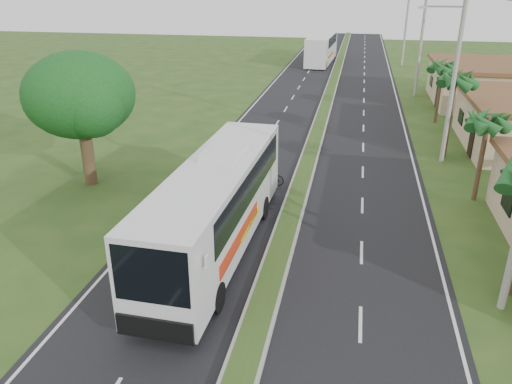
# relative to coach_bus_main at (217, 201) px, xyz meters

# --- Properties ---
(ground) EXTENTS (180.00, 180.00, 0.00)m
(ground) POSITION_rel_coach_bus_main_xyz_m (2.70, -4.05, -2.35)
(ground) COLOR #27481A
(ground) RESTS_ON ground
(road_asphalt) EXTENTS (14.00, 160.00, 0.02)m
(road_asphalt) POSITION_rel_coach_bus_main_xyz_m (2.70, 15.95, -2.34)
(road_asphalt) COLOR black
(road_asphalt) RESTS_ON ground
(median_strip) EXTENTS (1.20, 160.00, 0.18)m
(median_strip) POSITION_rel_coach_bus_main_xyz_m (2.70, 15.95, -2.25)
(median_strip) COLOR gray
(median_strip) RESTS_ON ground
(lane_edge_left) EXTENTS (0.12, 160.00, 0.01)m
(lane_edge_left) POSITION_rel_coach_bus_main_xyz_m (-4.00, 15.95, -2.35)
(lane_edge_left) COLOR silver
(lane_edge_left) RESTS_ON ground
(lane_edge_right) EXTENTS (0.12, 160.00, 0.01)m
(lane_edge_right) POSITION_rel_coach_bus_main_xyz_m (9.40, 15.95, -2.35)
(lane_edge_right) COLOR silver
(lane_edge_right) RESTS_ON ground
(shop_far) EXTENTS (8.60, 11.60, 3.82)m
(shop_far) POSITION_rel_coach_bus_main_xyz_m (16.70, 31.95, -0.42)
(shop_far) COLOR tan
(shop_far) RESTS_ON ground
(palm_verge_b) EXTENTS (2.40, 2.40, 5.05)m
(palm_verge_b) POSITION_rel_coach_bus_main_xyz_m (12.10, 7.95, 2.00)
(palm_verge_b) COLOR #473321
(palm_verge_b) RESTS_ON ground
(palm_verge_c) EXTENTS (2.40, 2.40, 5.85)m
(palm_verge_c) POSITION_rel_coach_bus_main_xyz_m (11.50, 14.95, 2.77)
(palm_verge_c) COLOR #473321
(palm_verge_c) RESTS_ON ground
(palm_verge_d) EXTENTS (2.40, 2.40, 5.25)m
(palm_verge_d) POSITION_rel_coach_bus_main_xyz_m (12.00, 23.95, 2.20)
(palm_verge_d) COLOR #473321
(palm_verge_d) RESTS_ON ground
(shade_tree) EXTENTS (6.30, 6.00, 7.54)m
(shade_tree) POSITION_rel_coach_bus_main_xyz_m (-9.41, 5.97, 2.68)
(shade_tree) COLOR #473321
(shade_tree) RESTS_ON ground
(utility_pole_b) EXTENTS (3.20, 0.28, 12.00)m
(utility_pole_b) POSITION_rel_coach_bus_main_xyz_m (11.17, 13.95, 3.90)
(utility_pole_b) COLOR gray
(utility_pole_b) RESTS_ON ground
(utility_pole_c) EXTENTS (1.60, 0.28, 11.00)m
(utility_pole_c) POSITION_rel_coach_bus_main_xyz_m (11.20, 33.95, 3.32)
(utility_pole_c) COLOR gray
(utility_pole_c) RESTS_ON ground
(utility_pole_d) EXTENTS (1.60, 0.28, 10.50)m
(utility_pole_d) POSITION_rel_coach_bus_main_xyz_m (11.20, 53.95, 3.07)
(utility_pole_d) COLOR gray
(utility_pole_d) RESTS_ON ground
(coach_bus_main) EXTENTS (3.15, 13.32, 4.28)m
(coach_bus_main) POSITION_rel_coach_bus_main_xyz_m (0.00, 0.00, 0.00)
(coach_bus_main) COLOR silver
(coach_bus_main) RESTS_ON ground
(coach_bus_far) EXTENTS (3.51, 13.24, 3.82)m
(coach_bus_far) POSITION_rel_coach_bus_main_xyz_m (0.16, 53.73, -0.19)
(coach_bus_far) COLOR white
(coach_bus_far) RESTS_ON ground
(motorcyclist) EXTENTS (1.80, 0.54, 2.27)m
(motorcyclist) POSITION_rel_coach_bus_main_xyz_m (0.88, 7.67, -1.54)
(motorcyclist) COLOR black
(motorcyclist) RESTS_ON ground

